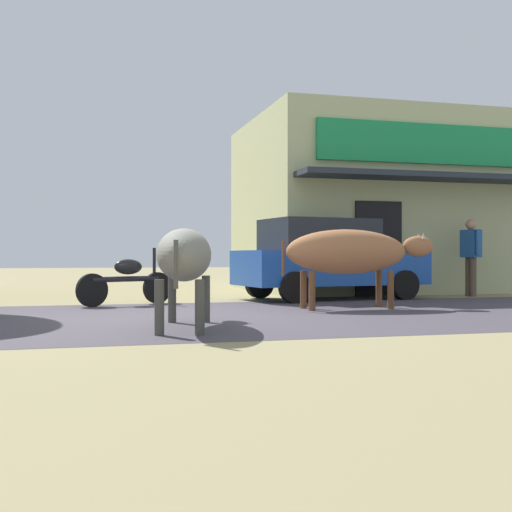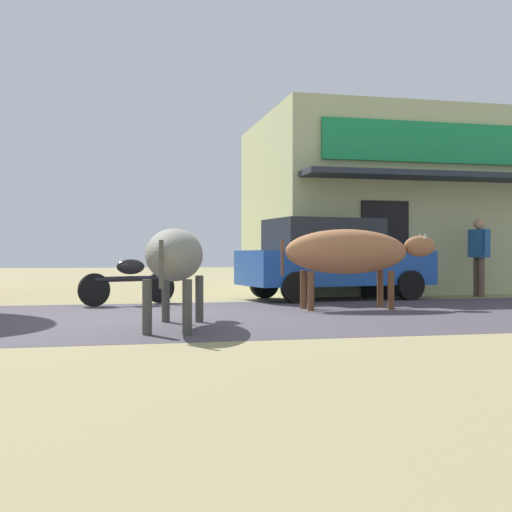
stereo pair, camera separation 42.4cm
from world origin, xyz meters
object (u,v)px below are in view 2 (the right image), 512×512
(cow_near_brown, at_px, (176,256))
(parked_motorcycle, at_px, (130,279))
(cow_far_dark, at_px, (350,252))
(parked_hatchback_car, at_px, (332,258))
(pedestrian_by_shop, at_px, (479,251))

(cow_near_brown, bearing_deg, parked_motorcycle, 95.98)
(parked_motorcycle, relative_size, cow_far_dark, 0.65)
(cow_near_brown, distance_m, cow_far_dark, 3.82)
(parked_motorcycle, height_order, cow_far_dark, cow_far_dark)
(parked_hatchback_car, bearing_deg, cow_far_dark, -102.46)
(pedestrian_by_shop, bearing_deg, parked_motorcycle, -175.29)
(cow_near_brown, bearing_deg, pedestrian_by_shop, 33.15)
(parked_hatchback_car, height_order, parked_motorcycle, parked_hatchback_car)
(cow_far_dark, bearing_deg, pedestrian_by_shop, 31.99)
(cow_near_brown, height_order, pedestrian_by_shop, pedestrian_by_shop)
(cow_near_brown, relative_size, cow_far_dark, 1.02)
(cow_far_dark, xyz_separation_m, pedestrian_by_shop, (3.92, 2.45, 0.05))
(parked_motorcycle, distance_m, cow_near_brown, 4.04)
(cow_near_brown, xyz_separation_m, pedestrian_by_shop, (7.07, 4.62, 0.11))
(parked_motorcycle, distance_m, cow_far_dark, 4.04)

